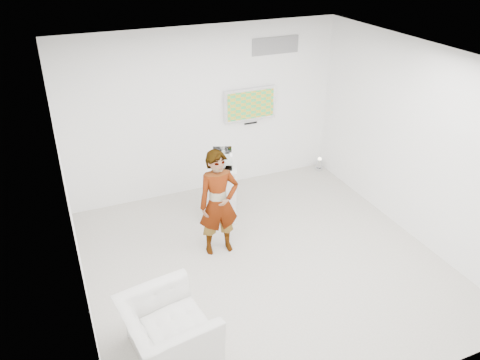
{
  "coord_description": "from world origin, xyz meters",
  "views": [
    {
      "loc": [
        -2.48,
        -4.95,
        4.39
      ],
      "look_at": [
        -0.13,
        0.6,
        1.11
      ],
      "focal_mm": 35.0,
      "sensor_mm": 36.0,
      "label": 1
    }
  ],
  "objects": [
    {
      "name": "tv",
      "position": [
        0.85,
        2.45,
        1.55
      ],
      "size": [
        1.0,
        0.08,
        0.6
      ],
      "primitive_type": "cube",
      "color": "silver",
      "rests_on": "room"
    },
    {
      "name": "armchair",
      "position": [
        -1.73,
        -1.09,
        0.35
      ],
      "size": [
        1.08,
        1.19,
        0.69
      ],
      "primitive_type": "imported",
      "rotation": [
        0.0,
        0.0,
        1.72
      ],
      "color": "silver",
      "rests_on": "room"
    },
    {
      "name": "vitrine",
      "position": [
        -0.11,
        1.36,
        1.12
      ],
      "size": [
        0.38,
        0.38,
        0.3
      ],
      "primitive_type": "cube",
      "rotation": [
        0.0,
        0.0,
        -0.35
      ],
      "color": "white",
      "rests_on": "pedestal"
    },
    {
      "name": "console",
      "position": [
        -0.11,
        1.36,
        1.07
      ],
      "size": [
        0.13,
        0.15,
        0.21
      ],
      "primitive_type": "cube",
      "rotation": [
        0.0,
        0.0,
        -0.65
      ],
      "color": "white",
      "rests_on": "pedestal"
    },
    {
      "name": "person",
      "position": [
        -0.49,
        0.55,
        0.83
      ],
      "size": [
        0.63,
        0.43,
        1.66
      ],
      "primitive_type": "imported",
      "rotation": [
        0.0,
        0.0,
        -0.06
      ],
      "color": "silver",
      "rests_on": "room"
    },
    {
      "name": "room",
      "position": [
        0.0,
        0.0,
        1.5
      ],
      "size": [
        5.01,
        5.01,
        3.0
      ],
      "color": "beige",
      "rests_on": "ground"
    },
    {
      "name": "wii_remote",
      "position": [
        -0.23,
        0.68,
        1.49
      ],
      "size": [
        0.08,
        0.13,
        0.03
      ],
      "primitive_type": "cube",
      "rotation": [
        0.0,
        0.0,
        -0.35
      ],
      "color": "white",
      "rests_on": "person"
    },
    {
      "name": "logo_decal",
      "position": [
        1.35,
        2.49,
        2.55
      ],
      "size": [
        0.9,
        0.02,
        0.3
      ],
      "primitive_type": "cube",
      "color": "gray",
      "rests_on": "room"
    },
    {
      "name": "pedestal",
      "position": [
        -0.11,
        1.36,
        0.48
      ],
      "size": [
        0.62,
        0.62,
        0.97
      ],
      "primitive_type": "cube",
      "rotation": [
        0.0,
        0.0,
        -0.43
      ],
      "color": "white",
      "rests_on": "room"
    },
    {
      "name": "floor_uplight",
      "position": [
        2.34,
        2.27,
        0.13
      ],
      "size": [
        0.23,
        0.23,
        0.27
      ],
      "primitive_type": "cylinder",
      "rotation": [
        0.0,
        0.0,
        0.43
      ],
      "color": "silver",
      "rests_on": "room"
    }
  ]
}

